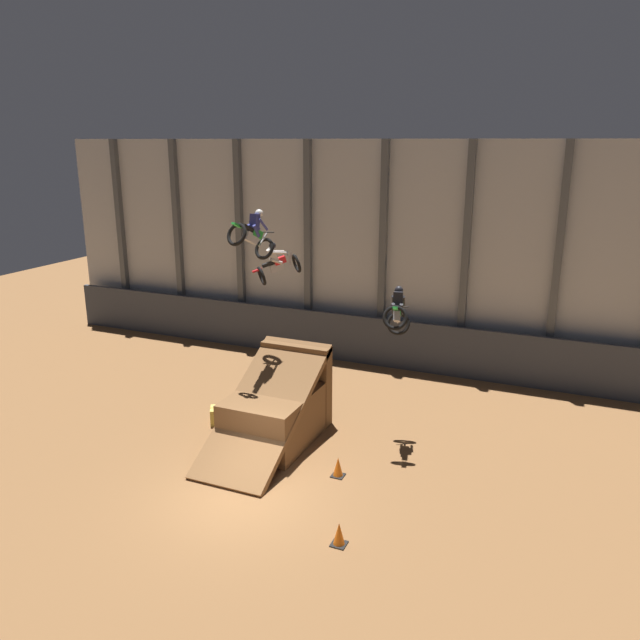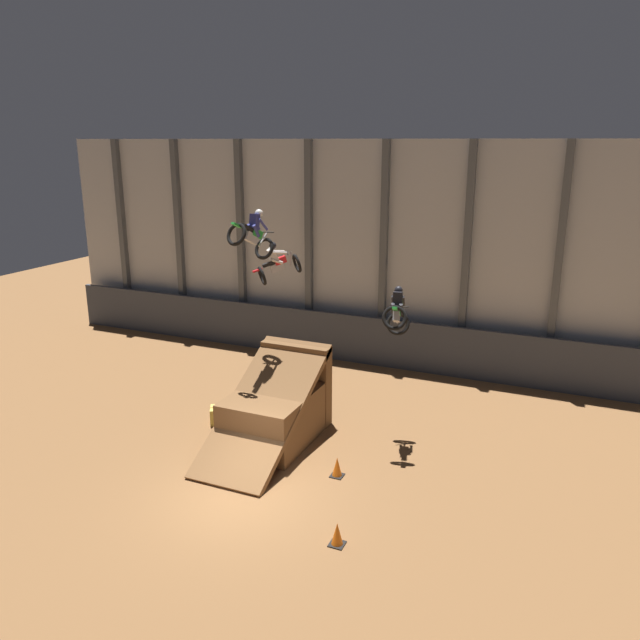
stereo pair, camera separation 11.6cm
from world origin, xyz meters
name	(u,v)px [view 2 (the right image)]	position (x,y,z in m)	size (l,w,h in m)	color
ground_plane	(242,498)	(0.00, 0.00, 0.00)	(60.00, 60.00, 0.00)	brown
arena_back_wall	(385,255)	(0.00, 11.88, 4.61)	(32.00, 0.40, 9.23)	#ADB2B7
lower_barrier	(377,342)	(0.00, 11.18, 1.03)	(31.36, 0.20, 2.07)	#383D47
dirt_ramp	(278,408)	(-0.76, 3.60, 0.98)	(2.39, 5.09, 2.89)	brown
rider_bike_left_air	(277,264)	(-2.76, 7.58, 4.77)	(1.71, 1.65, 1.63)	black
rider_bike_center_air	(252,235)	(-1.92, 4.33, 6.34)	(1.07, 1.79, 1.67)	black
rider_bike_right_air	(397,313)	(2.65, 4.90, 4.16)	(1.05, 1.79, 1.66)	black
traffic_cone_near_ramp	(337,534)	(3.07, -0.83, 0.28)	(0.36, 0.36, 0.58)	black
traffic_cone_arena_edge	(337,467)	(1.90, 2.06, 0.28)	(0.36, 0.36, 0.58)	black
hay_bale_trackside	(224,415)	(-2.91, 3.77, 0.28)	(1.08, 0.97, 0.57)	#CCB751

